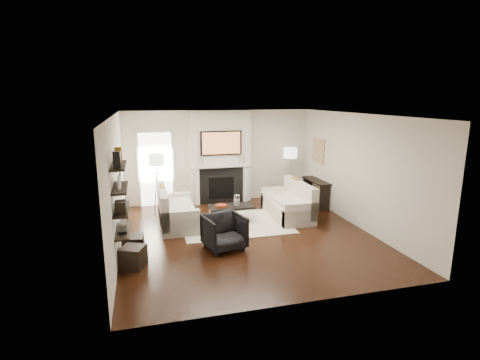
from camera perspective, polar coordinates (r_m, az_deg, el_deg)
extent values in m
plane|color=black|center=(8.62, 1.03, -8.33)|extent=(6.00, 6.00, 0.00)
plane|color=white|center=(8.06, 1.11, 9.90)|extent=(6.00, 6.00, 0.00)
plane|color=silver|center=(11.11, -3.18, 3.61)|extent=(5.50, 0.00, 5.50)
plane|color=silver|center=(5.51, 9.68, -5.85)|extent=(5.50, 0.00, 5.50)
plane|color=silver|center=(7.95, -18.36, -0.60)|extent=(0.00, 6.00, 6.00)
plane|color=silver|center=(9.36, 17.49, 1.36)|extent=(0.00, 6.00, 6.00)
cube|color=silver|center=(10.98, -3.05, 3.51)|extent=(1.80, 0.25, 2.70)
cube|color=black|center=(11.02, -2.85, -0.86)|extent=(1.30, 0.02, 1.04)
cube|color=black|center=(11.03, -2.84, -1.22)|extent=(0.75, 0.02, 0.65)
cube|color=white|center=(10.86, -6.54, -0.96)|extent=(0.12, 0.08, 1.10)
cube|color=white|center=(11.15, 0.80, -0.52)|extent=(0.12, 0.08, 1.10)
cube|color=white|center=(10.84, -2.83, 2.17)|extent=(1.70, 0.18, 0.07)
cube|color=black|center=(10.77, -2.90, 5.65)|extent=(1.20, 0.06, 0.70)
cube|color=#BF723F|center=(10.74, -2.86, 5.63)|extent=(1.10, 0.00, 0.62)
cylinder|color=silver|center=(10.72, -5.73, 3.00)|extent=(0.04, 0.04, 0.30)
cylinder|color=silver|center=(10.71, -6.41, 2.81)|extent=(0.04, 0.04, 0.24)
cylinder|color=silver|center=(10.95, -0.03, 3.26)|extent=(0.04, 0.04, 0.30)
cylinder|color=silver|center=(10.99, 0.63, 3.14)|extent=(0.04, 0.04, 0.24)
cube|color=white|center=(10.92, -12.69, 1.57)|extent=(0.90, 0.02, 2.10)
cube|color=white|center=(10.90, -15.20, 1.41)|extent=(0.06, 0.06, 2.16)
cube|color=white|center=(10.93, -10.17, 1.69)|extent=(0.06, 0.06, 2.16)
cube|color=white|center=(10.75, -12.96, 7.21)|extent=(1.02, 0.06, 0.06)
cube|color=beige|center=(9.30, -0.82, -6.71)|extent=(2.60, 2.00, 0.01)
cube|color=beige|center=(9.32, -9.51, -5.51)|extent=(0.85, 1.80, 0.42)
cube|color=beige|center=(9.21, -11.66, -3.77)|extent=(0.18, 1.80, 0.80)
cube|color=beige|center=(8.53, -9.00, -6.58)|extent=(0.85, 0.18, 0.60)
cube|color=beige|center=(10.07, -9.97, -3.63)|extent=(0.85, 0.18, 0.60)
cube|color=beige|center=(9.25, -9.26, -3.96)|extent=(0.63, 1.44, 0.10)
cube|color=#975A12|center=(9.44, -11.82, -2.08)|extent=(0.10, 0.42, 0.42)
cube|color=black|center=(8.87, -11.60, -3.10)|extent=(0.10, 0.40, 0.40)
cube|color=beige|center=(9.87, 7.18, -4.40)|extent=(0.85, 1.80, 0.42)
cube|color=beige|center=(9.91, 9.03, -2.49)|extent=(0.18, 1.80, 0.80)
cube|color=beige|center=(9.14, 9.09, -5.28)|extent=(0.85, 0.18, 0.60)
cube|color=beige|center=(10.57, 5.56, -2.71)|extent=(0.85, 0.18, 0.60)
cube|color=beige|center=(9.78, 6.95, -2.97)|extent=(0.63, 1.44, 0.10)
cube|color=#975A12|center=(10.13, 8.39, -0.95)|extent=(0.10, 0.42, 0.42)
cube|color=black|center=(9.60, 9.79, -1.82)|extent=(0.10, 0.40, 0.40)
cube|color=black|center=(9.34, -1.39, -4.07)|extent=(1.10, 0.55, 0.04)
cylinder|color=silver|center=(9.10, -4.14, -5.95)|extent=(0.02, 0.02, 0.38)
cylinder|color=silver|center=(9.33, 1.94, -5.46)|extent=(0.02, 0.02, 0.38)
cylinder|color=silver|center=(9.51, -4.64, -5.13)|extent=(0.02, 0.02, 0.38)
cylinder|color=silver|center=(9.73, 1.19, -4.69)|extent=(0.02, 0.02, 0.38)
cylinder|color=white|center=(9.33, -0.50, -3.07)|extent=(0.15, 0.15, 0.26)
cylinder|color=white|center=(9.35, -0.50, -3.45)|extent=(0.11, 0.11, 0.17)
cylinder|color=#C64721|center=(9.28, -2.90, -3.92)|extent=(0.28, 0.28, 0.05)
imported|color=black|center=(7.76, -2.42, -7.67)|extent=(0.90, 0.86, 0.79)
cylinder|color=silver|center=(10.31, -12.40, -1.62)|extent=(0.02, 0.02, 1.20)
cylinder|color=white|center=(10.14, -12.62, 3.04)|extent=(0.40, 0.40, 0.30)
cylinder|color=silver|center=(10.31, -11.79, -1.59)|extent=(0.25, 0.02, 1.23)
cylinder|color=silver|center=(10.40, -12.72, -1.51)|extent=(0.14, 0.22, 1.23)
cylinder|color=silver|center=(10.22, -12.68, -1.77)|extent=(0.14, 0.22, 1.23)
cylinder|color=silver|center=(11.37, 7.56, -0.12)|extent=(0.02, 0.02, 1.20)
cylinder|color=white|center=(11.21, 7.68, 4.12)|extent=(0.40, 0.40, 0.30)
cylinder|color=silver|center=(11.41, 8.07, -0.09)|extent=(0.25, 0.02, 1.23)
cylinder|color=silver|center=(11.43, 7.12, -0.03)|extent=(0.14, 0.22, 1.23)
cylinder|color=silver|center=(11.26, 7.48, -0.24)|extent=(0.14, 0.22, 1.23)
cube|color=black|center=(10.91, 11.54, -0.10)|extent=(0.35, 1.20, 0.04)
cube|color=black|center=(10.53, 12.76, -2.73)|extent=(0.30, 0.04, 0.71)
cube|color=black|center=(11.48, 10.25, -1.34)|extent=(0.30, 0.04, 0.71)
cube|color=tan|center=(11.08, 11.85, 4.39)|extent=(0.03, 0.70, 0.70)
cube|color=black|center=(7.16, -17.39, -7.39)|extent=(0.25, 1.00, 0.03)
cube|color=black|center=(7.04, -17.60, -4.32)|extent=(0.25, 1.00, 0.04)
cube|color=black|center=(6.94, -17.82, -1.16)|extent=(0.25, 1.00, 0.04)
cube|color=black|center=(6.86, -18.04, 2.09)|extent=(0.25, 1.00, 0.04)
cube|color=black|center=(6.51, -18.28, 2.95)|extent=(0.12, 0.10, 0.28)
cube|color=#975A12|center=(7.03, -18.05, 3.63)|extent=(0.12, 0.10, 0.28)
cube|color=white|center=(6.82, -17.93, -0.31)|extent=(0.04, 0.30, 0.22)
cube|color=black|center=(7.23, -17.76, 0.26)|extent=(0.04, 0.22, 0.18)
cube|color=black|center=(6.79, -17.75, -3.91)|extent=(0.18, 0.25, 0.20)
cube|color=black|center=(7.15, -17.60, -3.41)|extent=(0.15, 0.12, 0.12)
cube|color=black|center=(7.01, -17.46, -7.46)|extent=(0.14, 0.20, 0.05)
cube|color=white|center=(7.38, -17.37, -5.91)|extent=(0.10, 0.10, 0.18)
cylinder|color=black|center=(8.77, -18.06, 2.93)|extent=(0.04, 0.34, 0.34)
cylinder|color=white|center=(8.77, -17.90, 2.94)|extent=(0.01, 0.29, 0.29)
cube|color=black|center=(7.79, -15.89, -9.60)|extent=(0.42, 0.42, 0.40)
cube|color=black|center=(7.27, -15.95, -11.23)|extent=(0.53, 0.53, 0.40)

